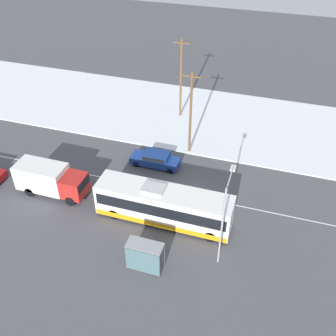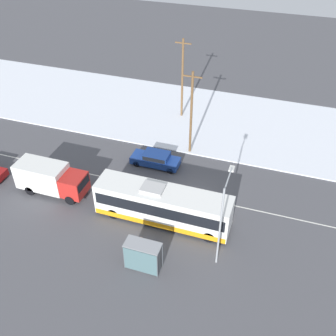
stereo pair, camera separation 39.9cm
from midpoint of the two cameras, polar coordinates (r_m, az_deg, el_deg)
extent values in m
plane|color=#4C4C51|center=(35.34, 3.44, -4.15)|extent=(120.00, 120.00, 0.00)
cube|color=silver|center=(46.22, 7.85, 6.68)|extent=(80.00, 14.82, 0.12)
cube|color=silver|center=(35.34, 3.44, -4.15)|extent=(60.00, 0.12, 0.00)
cube|color=white|center=(32.00, -0.98, -5.34)|extent=(11.19, 2.55, 2.81)
cube|color=black|center=(31.78, -0.99, -4.89)|extent=(10.74, 2.57, 1.07)
cube|color=orange|center=(32.80, -0.96, -6.82)|extent=(11.08, 2.57, 0.51)
cube|color=#B2B2B2|center=(31.21, -2.47, -2.96)|extent=(1.80, 1.40, 0.24)
cylinder|color=black|center=(31.32, 5.77, -9.83)|extent=(1.00, 0.28, 1.00)
cylinder|color=black|center=(32.89, 6.68, -7.05)|extent=(1.00, 0.28, 1.00)
cylinder|color=black|center=(33.24, -8.18, -6.62)|extent=(1.00, 0.28, 1.00)
cylinder|color=black|center=(34.73, -6.64, -4.16)|extent=(1.00, 0.28, 1.00)
cube|color=silver|center=(36.65, -18.10, -1.14)|extent=(4.45, 2.30, 2.34)
cube|color=red|center=(35.26, -13.73, -2.47)|extent=(1.90, 2.18, 1.82)
cube|color=black|center=(34.62, -12.48, -2.32)|extent=(0.06, 1.96, 0.80)
cylinder|color=black|center=(35.23, -14.30, -4.68)|extent=(0.90, 0.26, 0.90)
cylinder|color=black|center=(36.51, -12.75, -2.66)|extent=(0.90, 0.26, 0.90)
cylinder|color=black|center=(37.25, -19.71, -3.26)|extent=(0.90, 0.26, 0.90)
cylinder|color=black|center=(38.46, -18.07, -1.40)|extent=(0.90, 0.26, 0.90)
cube|color=navy|center=(38.60, -2.18, 1.09)|extent=(4.78, 1.80, 0.68)
cube|color=navy|center=(38.21, -2.04, 1.80)|extent=(2.48, 1.66, 0.54)
cube|color=black|center=(38.21, -2.04, 1.81)|extent=(2.29, 1.69, 0.43)
cylinder|color=black|center=(38.67, -4.93, 0.59)|extent=(0.64, 0.22, 0.64)
cylinder|color=black|center=(39.85, -4.09, 1.89)|extent=(0.64, 0.22, 0.64)
cylinder|color=black|center=(37.69, -0.01, -0.37)|extent=(0.64, 0.22, 0.64)
cylinder|color=black|center=(38.89, 0.70, 0.99)|extent=(0.64, 0.22, 0.64)
cylinder|color=black|center=(40.56, -23.27, -0.81)|extent=(0.64, 0.22, 0.64)
cylinder|color=#23232D|center=(30.63, -4.22, -11.51)|extent=(0.11, 0.11, 0.71)
cylinder|color=#23232D|center=(30.57, -3.84, -11.61)|extent=(0.11, 0.11, 0.71)
cube|color=#19478C|center=(30.12, -4.08, -10.74)|extent=(0.37, 0.20, 0.59)
sphere|color=tan|center=(29.81, -4.12, -10.20)|extent=(0.25, 0.25, 0.25)
cylinder|color=#19478C|center=(30.20, -4.50, -10.68)|extent=(0.09, 0.09, 0.56)
cylinder|color=#19478C|center=(30.08, -3.66, -10.89)|extent=(0.09, 0.09, 0.56)
cube|color=gray|center=(28.11, -3.83, -11.11)|extent=(2.62, 1.20, 0.06)
cube|color=slate|center=(28.66, -4.15, -13.49)|extent=(2.52, 0.04, 2.16)
cylinder|color=#474C51|center=(29.70, -5.68, -11.29)|extent=(0.08, 0.08, 2.34)
cylinder|color=#474C51|center=(29.06, -0.93, -12.49)|extent=(0.08, 0.08, 2.34)
cylinder|color=#474C51|center=(29.05, -6.54, -12.85)|extent=(0.08, 0.08, 2.34)
cylinder|color=#474C51|center=(28.39, -1.67, -14.13)|extent=(0.08, 0.08, 2.34)
cylinder|color=#9EA3A8|center=(27.73, 7.40, -8.59)|extent=(0.14, 0.14, 7.18)
cylinder|color=#9EA3A8|center=(26.35, 8.54, -1.48)|extent=(0.10, 2.51, 0.10)
cube|color=silver|center=(27.38, 9.03, -0.03)|extent=(0.36, 0.60, 0.16)
cylinder|color=brown|center=(38.47, 2.99, 7.79)|extent=(0.24, 0.24, 8.85)
cube|color=brown|center=(36.70, 3.19, 13.12)|extent=(1.80, 0.12, 0.12)
cylinder|color=brown|center=(44.94, 1.61, 12.70)|extent=(0.24, 0.24, 9.28)
cube|color=brown|center=(43.38, 1.71, 17.68)|extent=(1.80, 0.12, 0.12)
camera|label=1|loc=(0.20, -90.32, -0.24)|focal=42.00mm
camera|label=2|loc=(0.20, 89.68, 0.24)|focal=42.00mm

